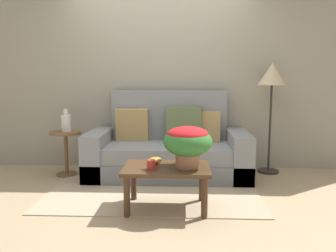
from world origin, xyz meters
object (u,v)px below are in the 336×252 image
(couch, at_px, (169,150))
(side_table, at_px, (66,145))
(coffee_mug, at_px, (151,165))
(potted_plant, at_px, (188,141))
(table_vase, at_px, (66,122))
(snack_bowl, at_px, (155,160))
(coffee_table, at_px, (167,174))
(floor_lamp, at_px, (272,81))

(couch, relative_size, side_table, 3.55)
(side_table, distance_m, coffee_mug, 1.74)
(potted_plant, height_order, table_vase, table_vase)
(snack_bowl, bearing_deg, potted_plant, -19.98)
(snack_bowl, height_order, table_vase, table_vase)
(couch, height_order, coffee_table, couch)
(couch, bearing_deg, side_table, -176.85)
(side_table, xyz_separation_m, table_vase, (0.01, 0.02, 0.30))
(couch, height_order, floor_lamp, floor_lamp)
(floor_lamp, xyz_separation_m, coffee_mug, (-1.47, -1.47, -0.77))
(potted_plant, distance_m, snack_bowl, 0.40)
(side_table, distance_m, potted_plant, 1.96)
(couch, bearing_deg, table_vase, -177.68)
(floor_lamp, height_order, coffee_mug, floor_lamp)
(potted_plant, relative_size, coffee_mug, 3.88)
(coffee_mug, bearing_deg, snack_bowl, 83.98)
(couch, distance_m, coffee_mug, 1.30)
(coffee_table, xyz_separation_m, side_table, (-1.38, 1.12, 0.05))
(side_table, bearing_deg, coffee_table, -38.96)
(side_table, xyz_separation_m, snack_bowl, (1.26, -1.01, 0.06))
(side_table, bearing_deg, coffee_mug, -44.46)
(side_table, distance_m, floor_lamp, 2.84)
(side_table, bearing_deg, table_vase, 66.10)
(coffee_table, height_order, coffee_mug, coffee_mug)
(floor_lamp, bearing_deg, coffee_mug, -134.90)
(couch, distance_m, table_vase, 1.39)
(coffee_mug, xyz_separation_m, table_vase, (-1.23, 1.24, 0.23))
(coffee_table, relative_size, coffee_mug, 6.89)
(side_table, height_order, snack_bowl, side_table)
(side_table, xyz_separation_m, floor_lamp, (2.71, 0.25, 0.84))
(coffee_table, bearing_deg, potted_plant, -2.74)
(coffee_table, height_order, table_vase, table_vase)
(side_table, relative_size, potted_plant, 1.24)
(coffee_table, distance_m, table_vase, 1.81)
(couch, relative_size, potted_plant, 4.39)
(potted_plant, bearing_deg, coffee_mug, -165.01)
(couch, height_order, coffee_mug, couch)
(potted_plant, bearing_deg, floor_lamp, 50.84)
(side_table, distance_m, snack_bowl, 1.62)
(coffee_table, bearing_deg, floor_lamp, 45.91)
(snack_bowl, bearing_deg, couch, 85.39)
(couch, height_order, snack_bowl, couch)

